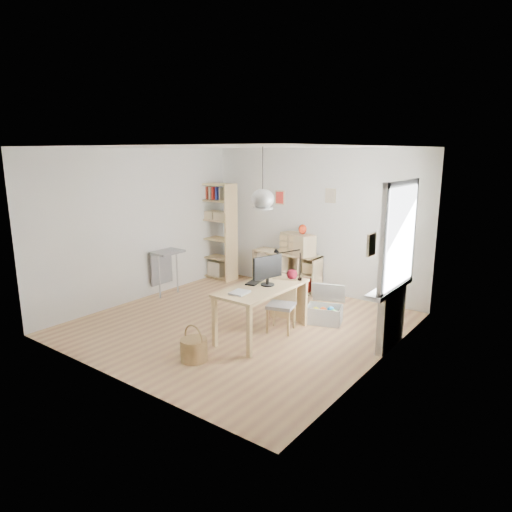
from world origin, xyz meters
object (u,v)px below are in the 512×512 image
Objects in this scene: cube_shelf at (287,273)px; chair at (282,302)px; desk at (262,292)px; tall_bookshelf at (217,227)px; drawer_chest at (298,244)px; monitor at (268,269)px; storage_chest at (325,310)px.

chair is (1.13, -1.88, 0.14)m from cube_shelf.
desk is 3.27m from tall_bookshelf.
tall_bookshelf is 2.87× the size of drawer_chest.
tall_bookshelf is (-1.56, -0.28, 0.79)m from cube_shelf.
cube_shelf is at bearing 131.92° from monitor.
monitor is at bearing -124.01° from chair.
tall_bookshelf reaches higher than cube_shelf.
drawer_chest is (-1.23, 1.15, 0.73)m from storage_chest.
cube_shelf is 1.89× the size of storage_chest.
monitor is (-0.08, -0.27, 0.55)m from chair.
tall_bookshelf is at bearing 132.27° from chair.
drawer_chest reaches higher than storage_chest.
drawer_chest is at bearing 98.17° from chair.
desk is 1.95× the size of chair.
monitor is 2.25m from drawer_chest.
cube_shelf is 2.01× the size of drawer_chest.
monitor is (2.62, -1.86, -0.09)m from tall_bookshelf.
cube_shelf is 1.77m from tall_bookshelf.
desk is 2.33m from drawer_chest.
cube_shelf reaches higher than storage_chest.
monitor is (-0.45, -0.96, 0.81)m from storage_chest.
drawer_chest is (-0.87, 1.84, 0.48)m from chair.
drawer_chest is (-0.79, 2.10, -0.07)m from monitor.
tall_bookshelf is at bearing -153.81° from drawer_chest.
storage_chest is at bearing 44.93° from chair.
desk is 1.24m from storage_chest.
storage_chest is at bearing -24.15° from drawer_chest.
tall_bookshelf reaches higher than desk.
drawer_chest reaches higher than chair.
chair reaches higher than storage_chest.
monitor is at bearing -50.80° from drawer_chest.
tall_bookshelf reaches higher than monitor.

